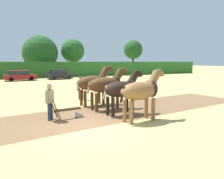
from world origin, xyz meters
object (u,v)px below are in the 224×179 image
Objects in this scene: draft_horse_trail_right at (94,83)px; parked_car_center at (59,75)px; parked_car_center_left at (20,76)px; plow at (70,112)px; tree_right at (133,50)px; farmer_beside_team at (81,86)px; tree_center_right at (73,51)px; draft_horse_trail_left at (107,85)px; draft_horse_lead_left at (141,91)px; draft_horse_lead_right at (122,89)px; farmer_at_plow at (50,99)px; tree_center at (40,53)px.

draft_horse_trail_right is 0.65× the size of parked_car_center.
parked_car_center is at bearing -2.65° from parked_car_center_left.
parked_car_center_left reaches higher than plow.
draft_horse_trail_right is (-23.83, -32.96, -4.22)m from tree_right.
plow is at bearing -167.96° from farmer_beside_team.
tree_center_right reaches higher than draft_horse_trail_left.
tree_center_right is 2.67× the size of draft_horse_trail_left.
draft_horse_lead_left is 1.51m from draft_horse_lead_right.
draft_horse_lead_left reaches higher than parked_car_center_left.
plow is 1.17m from farmer_at_plow.
draft_horse_trail_right is at bearing -87.72° from parked_car_center_left.
tree_center is 35.62m from draft_horse_lead_right.
tree_center_right is at bearing 20.66° from farmer_beside_team.
draft_horse_trail_left is (-0.18, 1.50, 0.09)m from draft_horse_lead_right.
farmer_beside_team is (-0.29, 3.74, -0.43)m from draft_horse_trail_left.
tree_center is 35.49m from plow.
draft_horse_lead_right is (-1.56, -35.45, -3.13)m from tree_center.
tree_right is 2.89× the size of draft_horse_trail_right.
draft_horse_trail_right reaches higher than farmer_beside_team.
draft_horse_lead_right is 1.54× the size of farmer_beside_team.
farmer_at_plow reaches higher than farmer_beside_team.
parked_car_center is at bearing 78.11° from draft_horse_lead_left.
tree_center_right reaches higher than plow.
draft_horse_trail_right is (-8.82, -33.45, -3.64)m from tree_center_right.
draft_horse_lead_left is 0.99× the size of draft_horse_trail_right.
parked_car_center is at bearing 75.67° from draft_horse_trail_right.
parked_car_center is at bearing 76.57° from draft_horse_trail_left.
tree_center_right is at bearing 108.43° from farmer_at_plow.
farmer_at_plow reaches higher than plow.
farmer_beside_team is at bearing 87.86° from draft_horse_trail_left.
draft_horse_lead_left is 0.97× the size of draft_horse_trail_left.
tree_center is 30.47m from farmer_beside_team.
draft_horse_lead_left is 1.61× the size of farmer_beside_team.
draft_horse_trail_left reaches higher than parked_car_center.
parked_car_center is at bearing -84.39° from tree_center.
tree_right is 4.90× the size of plow.
draft_horse_lead_right is (-0.18, 1.50, -0.08)m from draft_horse_lead_left.
tree_right is at bearing 18.14° from parked_car_center_left.
draft_horse_lead_right reaches higher than farmer_beside_team.
draft_horse_trail_right is (-0.34, 3.01, 0.09)m from draft_horse_lead_right.
draft_horse_trail_left is at bearing 52.63° from farmer_at_plow.
draft_horse_lead_left is at bearing -121.89° from tree_right.
draft_horse_trail_right is 1.62× the size of farmer_beside_team.
farmer_beside_team is 19.45m from parked_car_center_left.
tree_center is 12.48m from parked_car_center_left.
parked_car_center is (-5.87, -11.70, -4.34)m from tree_center_right.
draft_horse_trail_left reaches higher than plow.
farmer_beside_team reaches higher than plow.
tree_right is 39.24m from farmer_beside_team.
plow is 24.06m from parked_car_center_left.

